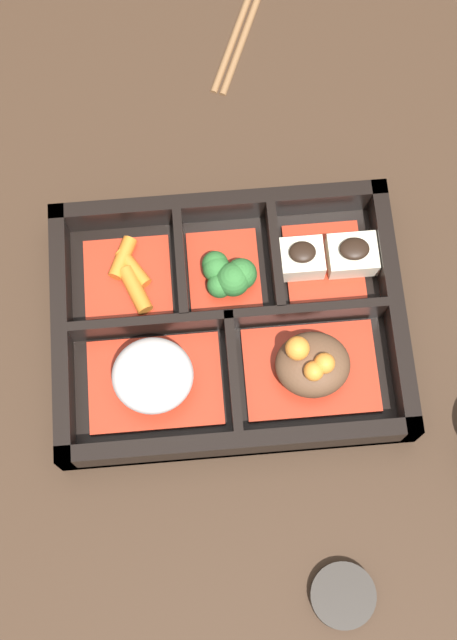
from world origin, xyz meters
TOP-DOWN VIEW (x-y plane):
  - ground_plane at (0.00, 0.00)m, footprint 3.00×3.00m
  - bento_base at (0.00, 0.00)m, footprint 0.30×0.23m
  - bento_rim at (-0.00, -0.00)m, footprint 0.30×0.23m
  - bowl_stew at (-0.07, 0.05)m, footprint 0.11×0.08m
  - bowl_rice at (0.07, 0.05)m, footprint 0.11×0.08m
  - bowl_tofu at (-0.09, -0.05)m, footprint 0.09×0.08m
  - bowl_greens at (-0.00, -0.04)m, footprint 0.06×0.08m
  - bowl_carrots at (0.08, -0.05)m, footprint 0.08×0.08m
  - chopsticks at (-0.05, -0.34)m, footprint 0.10×0.20m
  - sauce_dish at (-0.07, 0.23)m, footprint 0.05×0.05m

SIDE VIEW (x-z plane):
  - ground_plane at x=0.00m, z-range 0.00..0.00m
  - chopsticks at x=-0.05m, z-range 0.00..0.01m
  - bento_base at x=0.00m, z-range 0.00..0.01m
  - sauce_dish at x=-0.07m, z-range 0.00..0.01m
  - bowl_carrots at x=0.08m, z-range 0.01..0.03m
  - bento_rim at x=0.00m, z-range 0.00..0.04m
  - bowl_tofu at x=-0.09m, z-range 0.01..0.04m
  - bowl_greens at x=0.00m, z-range 0.01..0.04m
  - bowl_stew at x=-0.07m, z-range 0.00..0.06m
  - bowl_rice at x=0.07m, z-range 0.01..0.06m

